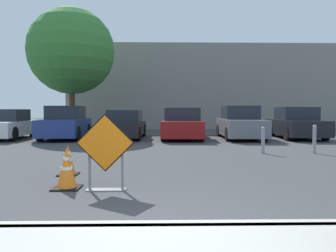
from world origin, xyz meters
TOP-DOWN VIEW (x-y plane):
  - ground_plane at (0.00, 10.00)m, footprint 96.00×96.00m
  - curb_lip at (0.00, 0.00)m, footprint 27.51×0.20m
  - road_closed_sign at (-1.03, 2.02)m, footprint 0.99×0.20m
  - traffic_cone_nearest at (-1.75, 2.21)m, footprint 0.47×0.47m
  - traffic_cone_second at (-2.07, 3.45)m, footprint 0.40×0.40m
  - parked_car_nearest at (-7.52, 12.40)m, footprint 1.92×4.15m
  - parked_car_second at (-4.70, 12.34)m, footprint 1.94×4.12m
  - parked_car_third at (-1.88, 12.60)m, footprint 1.91×4.30m
  - parked_car_fourth at (0.95, 12.38)m, footprint 2.13×4.43m
  - parked_car_fifth at (3.77, 12.38)m, footprint 1.95×4.55m
  - parked_car_sixth at (6.59, 12.45)m, footprint 2.08×4.27m
  - bollard_nearest at (3.17, 6.80)m, footprint 0.12×0.12m
  - bollard_second at (4.83, 6.80)m, footprint 0.12×0.12m
  - building_facade_backdrop at (3.31, 22.65)m, footprint 20.56×5.00m
  - street_tree_behind_lot at (-5.25, 15.52)m, footprint 4.93×4.93m

SIDE VIEW (x-z plane):
  - ground_plane at x=0.00m, z-range 0.00..0.00m
  - curb_lip at x=0.00m, z-range 0.00..0.14m
  - traffic_cone_second at x=-2.07m, z-range -0.01..0.63m
  - traffic_cone_nearest at x=-1.75m, z-range -0.01..0.72m
  - bollard_nearest at x=3.17m, z-range 0.03..0.89m
  - bollard_second at x=4.83m, z-range 0.03..0.95m
  - parked_car_third at x=-1.88m, z-range -0.05..1.35m
  - parked_car_nearest at x=-7.52m, z-range -0.05..1.38m
  - parked_car_fourth at x=0.95m, z-range -0.07..1.44m
  - road_closed_sign at x=-1.03m, z-range 0.05..1.37m
  - parked_car_sixth at x=6.59m, z-range -0.06..1.49m
  - parked_car_fifth at x=3.77m, z-range -0.07..1.53m
  - parked_car_second at x=-4.70m, z-range -0.07..1.53m
  - building_facade_backdrop at x=3.31m, z-range 0.00..6.26m
  - street_tree_behind_lot at x=-5.25m, z-range 1.15..8.41m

